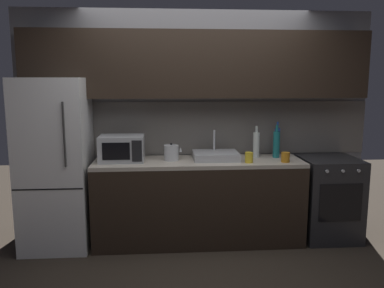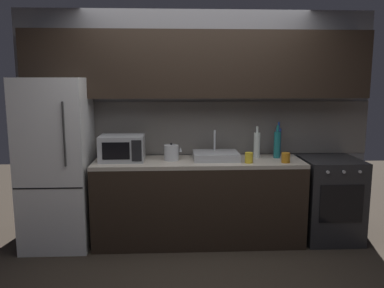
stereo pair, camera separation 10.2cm
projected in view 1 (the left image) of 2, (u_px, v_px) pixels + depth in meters
name	position (u px, v px, depth m)	size (l,w,h in m)	color
ground_plane	(207.00, 282.00, 3.43)	(10.00, 10.00, 0.00)	#2D261E
back_wall	(196.00, 97.00, 4.35)	(3.95, 0.44, 2.50)	slate
counter_run	(198.00, 201.00, 4.24)	(2.21, 0.60, 0.90)	black
refrigerator	(56.00, 164.00, 4.06)	(0.68, 0.69, 1.76)	white
oven_range	(328.00, 198.00, 4.34)	(0.60, 0.62, 0.90)	#232326
microwave	(122.00, 148.00, 4.10)	(0.46, 0.35, 0.27)	#A8AAAF
sink_basin	(216.00, 156.00, 4.20)	(0.48, 0.38, 0.30)	#ADAFB5
kettle	(171.00, 153.00, 4.15)	(0.19, 0.16, 0.19)	#B7BABF
wine_bottle_blue	(277.00, 141.00, 4.43)	(0.06, 0.06, 0.38)	#234299
wine_bottle_clear	(256.00, 144.00, 4.30)	(0.07, 0.07, 0.35)	silver
wine_bottle_teal	(276.00, 144.00, 4.29)	(0.07, 0.07, 0.36)	#19666B
mug_yellow	(249.00, 157.00, 4.04)	(0.08, 0.08, 0.11)	gold
mug_amber	(285.00, 157.00, 4.06)	(0.09, 0.09, 0.10)	#B27019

